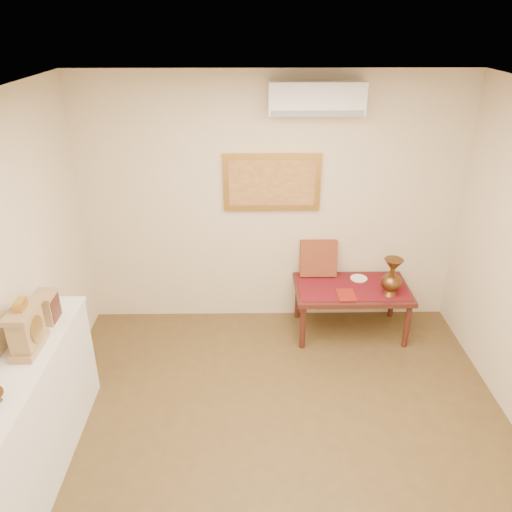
{
  "coord_description": "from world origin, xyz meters",
  "views": [
    {
      "loc": [
        -0.23,
        -2.69,
        3.17
      ],
      "look_at": [
        -0.18,
        1.15,
        1.29
      ],
      "focal_mm": 35.0,
      "sensor_mm": 36.0,
      "label": 1
    }
  ],
  "objects_px": {
    "mantel_clock": "(26,329)",
    "brass_urn_tall": "(392,273)",
    "display_ledge": "(29,427)",
    "low_table": "(352,293)",
    "wooden_chest": "(46,307)"
  },
  "relations": [
    {
      "from": "mantel_clock",
      "to": "brass_urn_tall",
      "type": "bearing_deg",
      "value": 25.59
    },
    {
      "from": "display_ledge",
      "to": "mantel_clock",
      "type": "relative_size",
      "value": 4.93
    },
    {
      "from": "brass_urn_tall",
      "to": "mantel_clock",
      "type": "height_order",
      "value": "mantel_clock"
    },
    {
      "from": "brass_urn_tall",
      "to": "low_table",
      "type": "xyz_separation_m",
      "value": [
        -0.36,
        0.16,
        -0.32
      ]
    },
    {
      "from": "brass_urn_tall",
      "to": "mantel_clock",
      "type": "distance_m",
      "value": 3.37
    },
    {
      "from": "brass_urn_tall",
      "to": "display_ledge",
      "type": "bearing_deg",
      "value": -150.41
    },
    {
      "from": "display_ledge",
      "to": "mantel_clock",
      "type": "bearing_deg",
      "value": 88.66
    },
    {
      "from": "brass_urn_tall",
      "to": "display_ledge",
      "type": "distance_m",
      "value": 3.5
    },
    {
      "from": "brass_urn_tall",
      "to": "wooden_chest",
      "type": "height_order",
      "value": "wooden_chest"
    },
    {
      "from": "display_ledge",
      "to": "low_table",
      "type": "bearing_deg",
      "value": 35.1
    },
    {
      "from": "wooden_chest",
      "to": "low_table",
      "type": "xyz_separation_m",
      "value": [
        2.67,
        1.24,
        -0.62
      ]
    },
    {
      "from": "wooden_chest",
      "to": "low_table",
      "type": "bearing_deg",
      "value": 24.84
    },
    {
      "from": "display_ledge",
      "to": "wooden_chest",
      "type": "height_order",
      "value": "wooden_chest"
    },
    {
      "from": "mantel_clock",
      "to": "wooden_chest",
      "type": "bearing_deg",
      "value": 90.68
    },
    {
      "from": "brass_urn_tall",
      "to": "low_table",
      "type": "relative_size",
      "value": 0.4
    }
  ]
}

